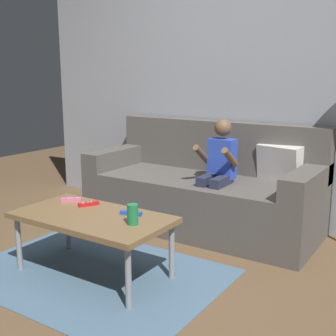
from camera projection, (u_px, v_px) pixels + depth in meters
name	position (u px, v px, depth m)	size (l,w,h in m)	color
ground_plane	(107.00, 301.00, 2.51)	(8.68, 8.68, 0.00)	brown
wall_back	(243.00, 77.00, 3.74)	(4.34, 0.05, 2.50)	#999EA8
couch	(204.00, 191.00, 3.69)	(1.93, 0.80, 0.88)	#56514C
person_seated_on_couch	(217.00, 170.00, 3.39)	(0.29, 0.36, 0.93)	#282D47
coffee_table	(92.00, 220.00, 2.77)	(1.01, 0.54, 0.40)	brown
area_rug	(94.00, 273.00, 2.85)	(1.62, 1.17, 0.01)	slate
game_remote_red_near_edge	(89.00, 204.00, 2.95)	(0.10, 0.14, 0.03)	red
game_remote_blue_center	(131.00, 213.00, 2.76)	(0.14, 0.07, 0.03)	blue
game_remote_pink_far_corner	(71.00, 200.00, 3.06)	(0.13, 0.11, 0.03)	pink
soda_can	(133.00, 214.00, 2.58)	(0.07, 0.07, 0.12)	#1E7F47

